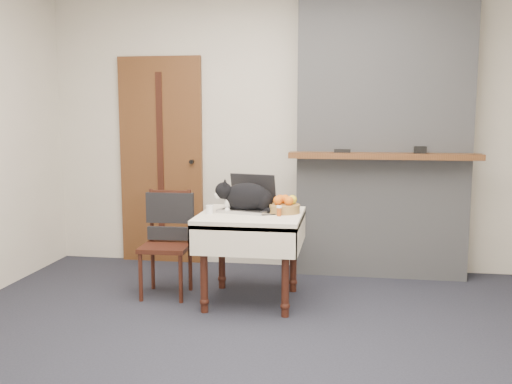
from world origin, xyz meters
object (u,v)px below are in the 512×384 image
at_px(cream_jar, 210,209).
at_px(pill_bottle, 279,211).
at_px(fruit_basket, 284,206).
at_px(side_table, 251,228).
at_px(chair, 168,228).
at_px(laptop, 249,202).
at_px(door, 161,161).
at_px(cat, 248,198).

distance_m(cream_jar, pill_bottle, 0.54).
distance_m(pill_bottle, fruit_basket, 0.15).
bearing_deg(pill_bottle, cream_jar, 177.58).
height_order(side_table, chair, chair).
bearing_deg(fruit_basket, chair, 176.92).
height_order(laptop, fruit_basket, laptop).
bearing_deg(fruit_basket, laptop, 168.17).
relative_size(door, fruit_basket, 8.37).
bearing_deg(cream_jar, fruit_basket, 12.84).
height_order(door, side_table, door).
xyz_separation_m(door, side_table, (1.07, -1.08, -0.41)).
distance_m(side_table, fruit_basket, 0.31).
distance_m(door, chair, 1.13).
distance_m(cream_jar, fruit_basket, 0.58).
xyz_separation_m(cat, fruit_basket, (0.28, 0.01, -0.06)).
relative_size(fruit_basket, chair, 0.28).
relative_size(door, laptop, 4.48).
bearing_deg(cream_jar, laptop, 34.90).
xyz_separation_m(door, chair, (0.37, -0.97, -0.46)).
bearing_deg(laptop, side_table, -58.35).
xyz_separation_m(laptop, pill_bottle, (0.27, -0.21, -0.03)).
bearing_deg(pill_bottle, cat, 151.84).
distance_m(cat, cream_jar, 0.31).
height_order(laptop, chair, laptop).
distance_m(side_table, cat, 0.23).
xyz_separation_m(door, cream_jar, (0.76, -1.15, -0.27)).
xyz_separation_m(side_table, cream_jar, (-0.31, -0.06, 0.14)).
distance_m(cat, pill_bottle, 0.30).
bearing_deg(chair, cat, -7.66).
relative_size(side_table, laptop, 1.75).
bearing_deg(chair, fruit_basket, -5.33).
bearing_deg(door, laptop, -42.81).
height_order(door, cream_jar, door).
bearing_deg(door, pill_bottle, -41.96).
distance_m(cat, chair, 0.73).
distance_m(laptop, fruit_basket, 0.30).
bearing_deg(cat, chair, 163.28).
bearing_deg(laptop, chair, -165.30).
distance_m(door, fruit_basket, 1.69).
xyz_separation_m(cream_jar, pill_bottle, (0.54, -0.02, 0.01)).
height_order(laptop, cat, laptop).
xyz_separation_m(cat, pill_bottle, (0.26, -0.14, -0.07)).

